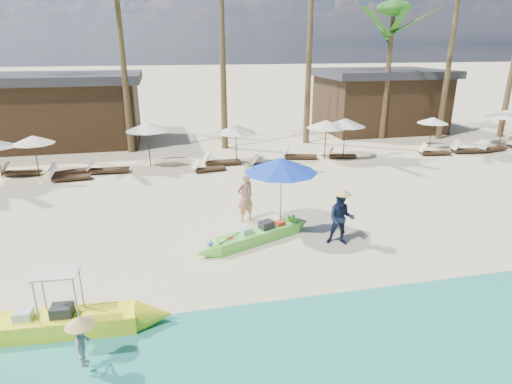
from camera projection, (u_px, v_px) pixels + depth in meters
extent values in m
plane|color=beige|center=(224.00, 258.00, 12.71)|extent=(240.00, 240.00, 0.00)
cube|color=tan|center=(262.00, 380.00, 8.10)|extent=(240.00, 4.50, 0.01)
cube|color=#66E244|center=(257.00, 236.00, 13.72)|extent=(3.06, 1.77, 0.37)
cube|color=white|center=(257.00, 236.00, 13.71)|extent=(2.60, 1.44, 0.16)
cube|color=#262628|center=(266.00, 226.00, 13.84)|extent=(0.53, 0.48, 0.34)
cube|color=silver|center=(246.00, 232.00, 13.47)|extent=(0.42, 0.40, 0.27)
cube|color=red|center=(280.00, 224.00, 14.11)|extent=(0.36, 0.33, 0.21)
cylinder|color=red|center=(230.00, 239.00, 13.18)|extent=(0.21, 0.21, 0.09)
cylinder|color=#262628|center=(225.00, 243.00, 12.98)|extent=(0.19, 0.19, 0.08)
sphere|color=#CCB47F|center=(216.00, 243.00, 12.84)|extent=(0.17, 0.17, 0.17)
cylinder|color=#FFFB20|center=(289.00, 220.00, 14.48)|extent=(0.14, 0.14, 0.17)
cylinder|color=#FFFB20|center=(293.00, 219.00, 14.58)|extent=(0.14, 0.14, 0.17)
cube|color=#FFFB20|center=(53.00, 325.00, 9.36)|extent=(3.64, 0.96, 0.43)
cube|color=white|center=(53.00, 324.00, 9.36)|extent=(3.12, 0.72, 0.19)
cube|color=#262628|center=(62.00, 312.00, 9.30)|extent=(0.47, 0.39, 0.34)
cube|color=silver|center=(24.00, 317.00, 9.19)|extent=(0.38, 0.34, 0.30)
cube|color=beige|center=(55.00, 273.00, 8.98)|extent=(0.94, 0.68, 0.03)
imported|color=tan|center=(245.00, 197.00, 15.09)|extent=(0.79, 0.67, 1.82)
imported|color=#131C36|center=(341.00, 219.00, 13.36)|extent=(1.02, 0.91, 1.73)
imported|color=gray|center=(83.00, 344.00, 8.09)|extent=(0.40, 0.65, 0.97)
cylinder|color=#99999E|center=(281.00, 196.00, 14.17)|extent=(0.05, 0.05, 2.49)
cone|color=#1437BE|center=(281.00, 165.00, 13.82)|extent=(2.38, 2.38, 0.49)
cube|color=#322114|center=(22.00, 173.00, 20.60)|extent=(1.76, 0.77, 0.12)
cube|color=beige|center=(5.00, 167.00, 20.44)|extent=(0.45, 0.60, 0.50)
cylinder|color=#322114|center=(36.00, 157.00, 20.25)|extent=(0.05, 0.05, 1.92)
cone|color=beige|center=(33.00, 140.00, 19.97)|extent=(1.92, 1.92, 0.38)
cube|color=#322114|center=(70.00, 172.00, 20.67)|extent=(1.81, 1.10, 0.12)
cube|color=beige|center=(52.00, 168.00, 20.19)|extent=(0.55, 0.65, 0.50)
cube|color=#322114|center=(72.00, 177.00, 19.87)|extent=(1.74, 0.69, 0.12)
cube|color=beige|center=(53.00, 173.00, 19.56)|extent=(0.43, 0.58, 0.50)
cylinder|color=#322114|center=(149.00, 145.00, 21.87)|extent=(0.06, 0.06, 2.23)
cone|color=beige|center=(147.00, 126.00, 21.55)|extent=(2.23, 2.23, 0.45)
cube|color=#322114|center=(109.00, 170.00, 20.98)|extent=(1.89, 0.70, 0.13)
cube|color=beige|center=(91.00, 164.00, 20.74)|extent=(0.45, 0.62, 0.54)
cylinder|color=#322114|center=(236.00, 146.00, 21.98)|extent=(0.05, 0.05, 2.09)
cone|color=beige|center=(236.00, 129.00, 21.69)|extent=(2.09, 2.09, 0.42)
cube|color=#322114|center=(210.00, 169.00, 21.26)|extent=(1.61, 0.74, 0.11)
cube|color=beige|center=(196.00, 165.00, 20.94)|extent=(0.42, 0.55, 0.45)
cube|color=#322114|center=(223.00, 162.00, 22.35)|extent=(1.87, 0.64, 0.13)
cube|color=beige|center=(207.00, 157.00, 22.06)|extent=(0.43, 0.61, 0.54)
cylinder|color=#322114|center=(325.00, 141.00, 23.06)|extent=(0.05, 0.05, 2.12)
cone|color=beige|center=(326.00, 124.00, 22.76)|extent=(2.12, 2.12, 0.42)
cube|color=#322114|center=(269.00, 165.00, 21.90)|extent=(1.71, 0.77, 0.12)
cube|color=beige|center=(254.00, 160.00, 21.75)|extent=(0.44, 0.58, 0.48)
cube|color=#322114|center=(301.00, 156.00, 23.54)|extent=(1.85, 1.02, 0.12)
cube|color=beige|center=(287.00, 151.00, 23.48)|extent=(0.53, 0.65, 0.51)
cylinder|color=#322114|center=(344.00, 139.00, 23.30)|extent=(0.05, 0.05, 2.18)
cone|color=beige|center=(346.00, 122.00, 23.00)|extent=(2.18, 2.18, 0.44)
cube|color=#322114|center=(342.00, 156.00, 23.72)|extent=(1.60, 0.81, 0.11)
cube|color=beige|center=(330.00, 151.00, 23.62)|extent=(0.44, 0.56, 0.45)
cylinder|color=#322114|center=(431.00, 133.00, 25.79)|extent=(0.05, 0.05, 1.82)
cone|color=beige|center=(433.00, 120.00, 25.53)|extent=(1.82, 1.82, 0.36)
cube|color=#322114|center=(435.00, 153.00, 24.37)|extent=(1.76, 0.80, 0.12)
cube|color=beige|center=(423.00, 148.00, 24.22)|extent=(0.46, 0.60, 0.50)
cube|color=#322114|center=(469.00, 150.00, 24.82)|extent=(1.96, 0.86, 0.13)
cube|color=beige|center=(456.00, 145.00, 24.65)|extent=(0.50, 0.66, 0.55)
cylinder|color=#322114|center=(502.00, 129.00, 26.10)|extent=(0.05, 0.05, 2.18)
cone|color=beige|center=(505.00, 114.00, 25.79)|extent=(2.18, 2.18, 0.44)
cube|color=#322114|center=(492.00, 149.00, 25.20)|extent=(1.90, 0.93, 0.13)
cube|color=beige|center=(483.00, 145.00, 24.79)|extent=(0.52, 0.66, 0.53)
cone|color=brown|center=(123.00, 63.00, 23.53)|extent=(0.40, 0.40, 10.08)
cone|color=brown|center=(223.00, 51.00, 24.22)|extent=(0.40, 0.40, 11.26)
cone|color=brown|center=(310.00, 34.00, 25.33)|extent=(0.40, 0.40, 13.16)
cone|color=brown|center=(387.00, 76.00, 27.39)|extent=(0.40, 0.40, 8.07)
ellipsoid|color=#216B1A|center=(394.00, 8.00, 26.06)|extent=(2.08, 2.08, 0.88)
cone|color=brown|center=(450.00, 55.00, 26.95)|extent=(0.40, 0.40, 10.64)
cube|color=#322114|center=(55.00, 114.00, 26.59)|extent=(10.00, 6.00, 3.80)
cube|color=#2D2D33|center=(49.00, 78.00, 25.88)|extent=(10.80, 6.60, 0.50)
cube|color=#322114|center=(379.00, 104.00, 31.08)|extent=(8.00, 6.00, 3.80)
cube|color=#2D2D33|center=(381.00, 73.00, 30.37)|extent=(8.80, 6.60, 0.50)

